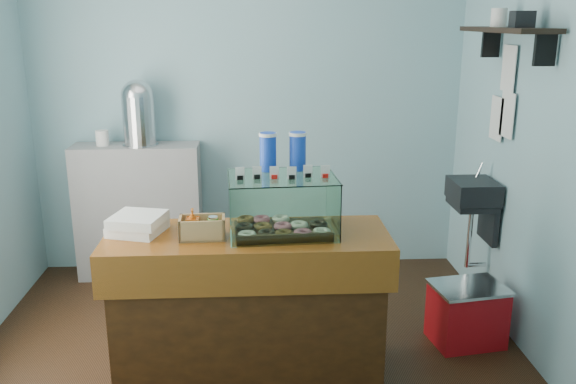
{
  "coord_description": "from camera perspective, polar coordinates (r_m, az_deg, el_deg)",
  "views": [
    {
      "loc": [
        0.04,
        -3.49,
        2.07
      ],
      "look_at": [
        0.23,
        -0.15,
        1.11
      ],
      "focal_mm": 38.0,
      "sensor_mm": 36.0,
      "label": 1
    }
  ],
  "objects": [
    {
      "name": "pastry_boxes",
      "position": [
        3.53,
        -13.89,
        -2.9
      ],
      "size": [
        0.34,
        0.35,
        0.11
      ],
      "rotation": [
        0.0,
        0.0,
        -0.29
      ],
      "color": "white",
      "rests_on": "counter"
    },
    {
      "name": "counter",
      "position": [
        3.61,
        -3.68,
        -10.57
      ],
      "size": [
        1.6,
        0.6,
        0.9
      ],
      "color": "#47240D",
      "rests_on": "ground"
    },
    {
      "name": "coffee_urn",
      "position": [
        4.92,
        -13.82,
        7.35
      ],
      "size": [
        0.28,
        0.28,
        0.52
      ],
      "color": "silver",
      "rests_on": "back_shelf"
    },
    {
      "name": "condiment_crate",
      "position": [
        3.38,
        -8.13,
        -3.31
      ],
      "size": [
        0.26,
        0.16,
        0.17
      ],
      "rotation": [
        0.0,
        0.0,
        0.04
      ],
      "color": "tan",
      "rests_on": "counter"
    },
    {
      "name": "room_shell",
      "position": [
        3.51,
        -3.6,
        9.99
      ],
      "size": [
        3.54,
        3.04,
        2.82
      ],
      "color": "#85B6C1",
      "rests_on": "ground"
    },
    {
      "name": "ground",
      "position": [
        4.05,
        -3.55,
        -14.77
      ],
      "size": [
        3.5,
        3.5,
        0.0
      ],
      "primitive_type": "plane",
      "color": "black",
      "rests_on": "ground"
    },
    {
      "name": "back_shelf",
      "position": [
        5.13,
        -13.72,
        -1.75
      ],
      "size": [
        1.0,
        0.32,
        1.1
      ],
      "primitive_type": "cube",
      "color": "gray",
      "rests_on": "ground"
    },
    {
      "name": "red_cooler",
      "position": [
        4.24,
        16.39,
        -10.88
      ],
      "size": [
        0.51,
        0.42,
        0.4
      ],
      "rotation": [
        0.0,
        0.0,
        0.16
      ],
      "color": "red",
      "rests_on": "ground"
    },
    {
      "name": "display_case",
      "position": [
        3.44,
        -0.64,
        -0.82
      ],
      "size": [
        0.62,
        0.47,
        0.55
      ],
      "rotation": [
        0.0,
        0.0,
        0.06
      ],
      "color": "#371F10",
      "rests_on": "counter"
    }
  ]
}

